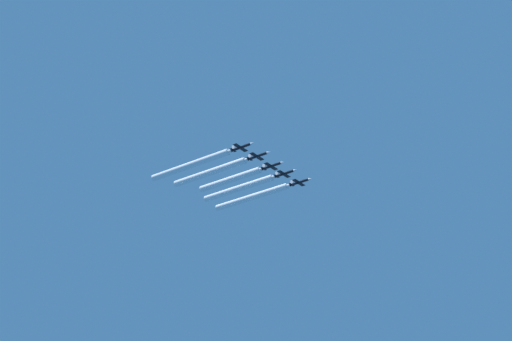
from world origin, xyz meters
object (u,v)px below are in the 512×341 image
(jet_inner_left, at_px, (285,173))
(jet_inner_right, at_px, (258,156))
(jet_center, at_px, (272,166))
(jet_far_left, at_px, (300,182))
(jet_far_right, at_px, (242,147))

(jet_inner_left, relative_size, jet_inner_right, 1.00)
(jet_center, relative_size, jet_inner_right, 1.00)
(jet_far_left, bearing_deg, jet_far_right, -0.33)
(jet_far_left, bearing_deg, jet_center, 0.07)
(jet_far_left, distance_m, jet_inner_right, 33.01)
(jet_far_left, bearing_deg, jet_inner_right, 0.83)
(jet_inner_left, relative_size, jet_center, 1.00)
(jet_center, distance_m, jet_inner_right, 11.08)
(jet_inner_right, relative_size, jet_far_right, 1.00)
(jet_inner_left, height_order, jet_center, jet_inner_left)
(jet_center, bearing_deg, jet_far_left, -179.93)
(jet_far_left, bearing_deg, jet_inner_left, -1.45)
(jet_far_left, relative_size, jet_inner_left, 1.00)
(jet_far_left, height_order, jet_inner_left, jet_far_left)
(jet_inner_right, distance_m, jet_far_right, 10.79)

